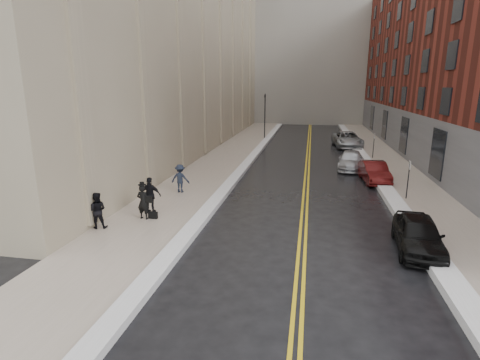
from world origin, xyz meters
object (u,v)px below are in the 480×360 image
at_px(car_maroon, 374,172).
at_px(pedestrian_a, 97,210).
at_px(pedestrian_b, 180,178).
at_px(pedestrian_c, 150,195).
at_px(car_black, 418,234).
at_px(car_silver_near, 351,160).
at_px(car_silver_far, 347,139).
at_px(pedestrian_main, 143,202).

relative_size(car_maroon, pedestrian_a, 2.55).
distance_m(pedestrian_b, pedestrian_c, 3.73).
relative_size(car_black, car_maroon, 0.98).
bearing_deg(pedestrian_c, pedestrian_a, 53.76).
bearing_deg(car_black, car_silver_near, 99.06).
bearing_deg(car_black, car_silver_far, 95.77).
bearing_deg(pedestrian_a, car_black, 164.95).
height_order(car_black, car_maroon, car_black).
bearing_deg(pedestrian_b, car_silver_far, -119.42).
bearing_deg(car_maroon, pedestrian_main, -144.42).
xyz_separation_m(car_silver_near, pedestrian_b, (-10.29, -8.92, 0.32)).
bearing_deg(car_black, pedestrian_main, 179.84).
xyz_separation_m(pedestrian_main, pedestrian_a, (-1.44, -1.43, -0.02)).
height_order(car_black, pedestrian_main, pedestrian_main).
height_order(car_black, pedestrian_b, pedestrian_b).
distance_m(car_black, pedestrian_a, 13.01).
bearing_deg(pedestrian_a, pedestrian_main, -152.28).
relative_size(car_silver_far, pedestrian_c, 3.15).
distance_m(car_maroon, pedestrian_b, 12.49).
bearing_deg(pedestrian_a, pedestrian_c, -139.65).
distance_m(car_maroon, car_silver_near, 3.96).
relative_size(pedestrian_a, pedestrian_c, 0.90).
height_order(car_silver_near, pedestrian_c, pedestrian_c).
bearing_deg(car_maroon, pedestrian_b, -160.12).
bearing_deg(pedestrian_a, car_silver_near, -145.64).
relative_size(pedestrian_b, pedestrian_c, 0.92).
xyz_separation_m(car_black, pedestrian_main, (-11.56, 0.98, 0.29)).
bearing_deg(car_maroon, pedestrian_a, -143.85).
height_order(car_silver_far, pedestrian_b, pedestrian_b).
height_order(pedestrian_main, pedestrian_c, pedestrian_c).
relative_size(car_maroon, car_silver_far, 0.73).
xyz_separation_m(car_silver_far, pedestrian_b, (-10.92, -19.55, 0.19)).
relative_size(car_maroon, car_silver_near, 0.91).
xyz_separation_m(pedestrian_main, pedestrian_b, (0.17, 4.54, 0.00)).
height_order(pedestrian_b, pedestrian_c, pedestrian_c).
bearing_deg(pedestrian_main, pedestrian_c, -83.15).
xyz_separation_m(car_maroon, pedestrian_a, (-13.00, -11.09, 0.28)).
bearing_deg(car_silver_far, car_silver_near, -97.93).
distance_m(car_silver_near, pedestrian_main, 17.05).
bearing_deg(car_silver_near, car_black, -79.31).
relative_size(car_maroon, pedestrian_c, 2.29).
bearing_deg(pedestrian_c, pedestrian_b, -96.24).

